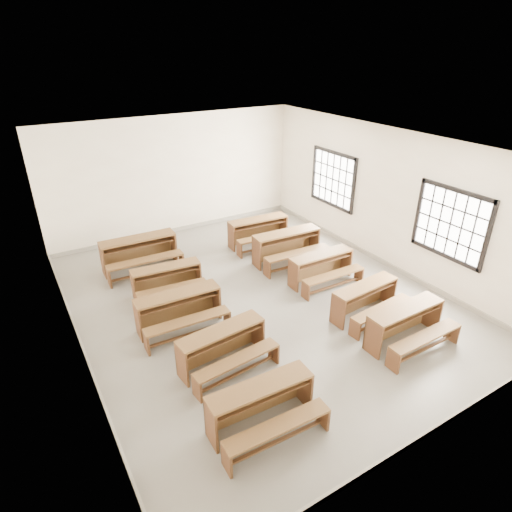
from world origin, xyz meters
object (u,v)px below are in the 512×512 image
desk_set_0 (262,404)px  desk_set_2 (179,308)px  desk_set_6 (366,298)px  desk_set_8 (287,245)px  desk_set_3 (167,279)px  desk_set_5 (406,323)px  desk_set_1 (223,345)px  desk_set_7 (322,266)px  desk_set_4 (140,251)px  desk_set_9 (259,230)px

desk_set_0 → desk_set_2: (-0.09, 2.78, 0.01)m
desk_set_6 → desk_set_8: bearing=85.7°
desk_set_3 → desk_set_5: (3.06, -3.73, 0.03)m
desk_set_0 → desk_set_3: desk_set_0 is taller
desk_set_6 → desk_set_5: bearing=-93.7°
desk_set_2 → desk_set_1: bearing=-78.9°
desk_set_7 → desk_set_2: bearing=-179.4°
desk_set_1 → desk_set_7: desk_set_1 is taller
desk_set_1 → desk_set_4: desk_set_4 is taller
desk_set_0 → desk_set_8: bearing=53.4°
desk_set_4 → desk_set_5: (3.19, -5.16, -0.05)m
desk_set_1 → desk_set_2: bearing=93.5°
desk_set_8 → desk_set_6: bearing=-87.0°
desk_set_0 → desk_set_5: bearing=7.1°
desk_set_5 → desk_set_9: size_ratio=0.94×
desk_set_0 → desk_set_3: bearing=90.3°
desk_set_4 → desk_set_9: 3.11m
desk_set_0 → desk_set_3: 4.01m
desk_set_9 → desk_set_3: bearing=-154.9°
desk_set_8 → desk_set_7: bearing=-83.1°
desk_set_2 → desk_set_5: bearing=-35.0°
desk_set_1 → desk_set_4: bearing=86.5°
desk_set_2 → desk_set_8: desk_set_8 is taller
desk_set_0 → desk_set_2: desk_set_2 is taller
desk_set_0 → desk_set_6: size_ratio=1.02×
desk_set_1 → desk_set_2: size_ratio=0.98×
desk_set_6 → desk_set_4: bearing=123.2°
desk_set_6 → desk_set_7: 1.47m
desk_set_5 → desk_set_8: size_ratio=0.90×
desk_set_1 → desk_set_8: desk_set_8 is taller
desk_set_8 → desk_set_9: 1.19m
desk_set_0 → desk_set_4: (-0.01, 5.45, 0.05)m
desk_set_0 → desk_set_8: desk_set_8 is taller
desk_set_4 → desk_set_6: bearing=-50.8°
desk_set_0 → desk_set_2: bearing=94.0°
desk_set_2 → desk_set_4: 2.67m
desk_set_0 → desk_set_2: 2.78m
desk_set_1 → desk_set_4: size_ratio=0.90×
desk_set_1 → desk_set_5: desk_set_5 is taller
desk_set_6 → desk_set_1: bearing=173.4°
desk_set_8 → desk_set_9: (-0.09, 1.18, -0.02)m
desk_set_1 → desk_set_6: desk_set_1 is taller
desk_set_9 → desk_set_1: bearing=-124.5°
desk_set_1 → desk_set_3: (0.01, 2.60, -0.02)m
desk_set_3 → desk_set_1: bearing=-84.4°
desk_set_6 → desk_set_8: desk_set_8 is taller
desk_set_7 → desk_set_5: bearing=-90.7°
desk_set_0 → desk_set_1: size_ratio=0.99×
desk_set_1 → desk_set_9: size_ratio=0.96×
desk_set_0 → desk_set_1: (0.12, 1.41, -0.00)m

